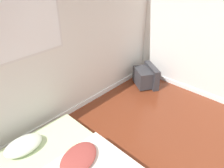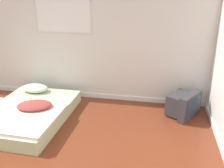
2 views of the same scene
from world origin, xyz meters
name	(u,v)px [view 1 (image 1 of 2)]	position (x,y,z in m)	size (l,w,h in m)	color
wall_back	(15,60)	(0.00, 2.58, 1.29)	(8.23, 0.08, 2.60)	silver
crt_tv	(146,77)	(2.46, 2.11, 0.21)	(0.63, 0.67, 0.45)	#333338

